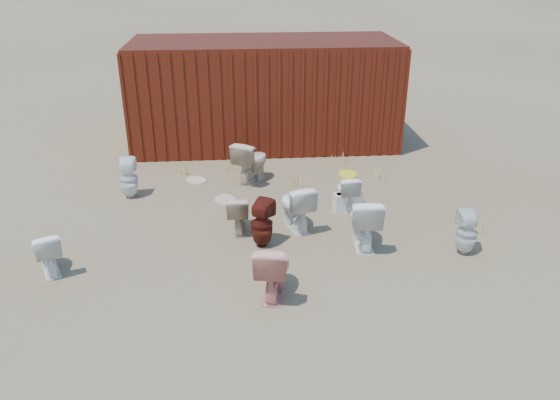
{
  "coord_description": "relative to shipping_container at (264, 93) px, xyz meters",
  "views": [
    {
      "loc": [
        -0.64,
        -7.42,
        4.27
      ],
      "look_at": [
        0.0,
        0.6,
        0.55
      ],
      "focal_mm": 35.0,
      "sensor_mm": 36.0,
      "label": 1
    }
  ],
  "objects": [
    {
      "name": "loose_tank",
      "position": [
        1.25,
        -3.97,
        -1.02
      ],
      "size": [
        0.53,
        0.29,
        0.35
      ],
      "primitive_type": "cube",
      "rotation": [
        0.0,
        0.0,
        0.19
      ],
      "color": "white",
      "rests_on": "ground"
    },
    {
      "name": "weed_clump_e",
      "position": [
        1.53,
        -1.72,
        -1.06
      ],
      "size": [
        0.34,
        0.34,
        0.27
      ],
      "primitive_type": "cone",
      "color": "#C9B950",
      "rests_on": "ground"
    },
    {
      "name": "toilet_back_yellowlid",
      "position": [
        1.25,
        -3.84,
        -0.88
      ],
      "size": [
        0.4,
        0.65,
        0.64
      ],
      "primitive_type": "imported",
      "rotation": [
        0.0,
        0.0,
        3.21
      ],
      "color": "white",
      "rests_on": "ground"
    },
    {
      "name": "toilet_front_a",
      "position": [
        -3.42,
        -5.62,
        -0.87
      ],
      "size": [
        0.61,
        0.74,
        0.66
      ],
      "primitive_type": "imported",
      "rotation": [
        0.0,
        0.0,
        3.58
      ],
      "color": "white",
      "rests_on": "ground"
    },
    {
      "name": "loose_lid_far",
      "position": [
        -1.52,
        -2.35,
        -1.19
      ],
      "size": [
        0.58,
        0.59,
        0.02
      ],
      "primitive_type": "ellipsoid",
      "rotation": [
        0.0,
        0.0,
        0.78
      ],
      "color": "beige",
      "rests_on": "ground"
    },
    {
      "name": "toilet_back_e",
      "position": [
        2.76,
        -5.58,
        -0.85
      ],
      "size": [
        0.34,
        0.35,
        0.7
      ],
      "primitive_type": "imported",
      "rotation": [
        0.0,
        0.0,
        3.05
      ],
      "color": "silver",
      "rests_on": "ground"
    },
    {
      "name": "yellow_lid",
      "position": [
        1.25,
        -3.84,
        -0.55
      ],
      "size": [
        0.32,
        0.41,
        0.02
      ],
      "primitive_type": "ellipsoid",
      "color": "gold",
      "rests_on": "toilet_back_yellowlid"
    },
    {
      "name": "toilet_front_maroon",
      "position": [
        -0.32,
        -5.1,
        -0.82
      ],
      "size": [
        0.48,
        0.48,
        0.77
      ],
      "primitive_type": "imported",
      "rotation": [
        0.0,
        0.0,
        2.61
      ],
      "color": "#54160E",
      "rests_on": "ground"
    },
    {
      "name": "toilet_back_beige_left",
      "position": [
        -0.68,
        -4.58,
        -0.87
      ],
      "size": [
        0.4,
        0.67,
        0.66
      ],
      "primitive_type": "imported",
      "rotation": [
        0.0,
        0.0,
        3.1
      ],
      "color": "#C7B091",
      "rests_on": "ground"
    },
    {
      "name": "toilet_front_e",
      "position": [
        1.26,
        -5.21,
        -0.77
      ],
      "size": [
        0.53,
        0.87,
        0.85
      ],
      "primitive_type": "imported",
      "rotation": [
        0.0,
        0.0,
        3.07
      ],
      "color": "white",
      "rests_on": "ground"
    },
    {
      "name": "weed_clump_a",
      "position": [
        -1.81,
        -1.92,
        -1.07
      ],
      "size": [
        0.36,
        0.36,
        0.26
      ],
      "primitive_type": "cone",
      "color": "#C9B950",
      "rests_on": "ground"
    },
    {
      "name": "weed_clump_d",
      "position": [
        -0.8,
        -1.91,
        -1.08
      ],
      "size": [
        0.3,
        0.3,
        0.24
      ],
      "primitive_type": "cone",
      "color": "#C9B950",
      "rests_on": "ground"
    },
    {
      "name": "toilet_back_a",
      "position": [
        -2.71,
        -3.05,
        -0.82
      ],
      "size": [
        0.37,
        0.38,
        0.76
      ],
      "primitive_type": "imported",
      "rotation": [
        0.0,
        0.0,
        3.23
      ],
      "color": "white",
      "rests_on": "ground"
    },
    {
      "name": "toilet_back_beige_right",
      "position": [
        -0.4,
        -2.48,
        -0.77
      ],
      "size": [
        0.86,
        0.97,
        0.86
      ],
      "primitive_type": "imported",
      "rotation": [
        0.0,
        0.0,
        2.57
      ],
      "color": "beige",
      "rests_on": "ground"
    },
    {
      "name": "toilet_front_c",
      "position": [
        0.26,
        -4.54,
        -0.8
      ],
      "size": [
        0.66,
        0.88,
        0.8
      ],
      "primitive_type": "imported",
      "rotation": [
        0.0,
        0.0,
        3.45
      ],
      "color": "white",
      "rests_on": "ground"
    },
    {
      "name": "shipping_container",
      "position": [
        0.0,
        0.0,
        0.0
      ],
      "size": [
        6.0,
        2.4,
        2.4
      ],
      "primitive_type": "cube",
      "color": "#450D0B",
      "rests_on": "ground"
    },
    {
      "name": "weed_clump_b",
      "position": [
        0.45,
        -2.84,
        -1.06
      ],
      "size": [
        0.32,
        0.32,
        0.29
      ],
      "primitive_type": "cone",
      "color": "#C9B950",
      "rests_on": "ground"
    },
    {
      "name": "toilet_front_pink",
      "position": [
        -0.24,
        -6.43,
        -0.79
      ],
      "size": [
        0.59,
        0.87,
        0.81
      ],
      "primitive_type": "imported",
      "rotation": [
        0.0,
        0.0,
        2.96
      ],
      "color": "#E99587",
      "rests_on": "ground"
    },
    {
      "name": "weed_clump_c",
      "position": [
        2.2,
        -2.54,
        -1.04
      ],
      "size": [
        0.36,
        0.36,
        0.31
      ],
      "primitive_type": "cone",
      "color": "#C9B950",
      "rests_on": "ground"
    },
    {
      "name": "ground",
      "position": [
        0.0,
        -5.2,
        -1.2
      ],
      "size": [
        100.0,
        100.0,
        0.0
      ],
      "primitive_type": "plane",
      "color": "brown",
      "rests_on": "ground"
    },
    {
      "name": "weed_clump_f",
      "position": [
        3.18,
        -4.9,
        -1.07
      ],
      "size": [
        0.28,
        0.28,
        0.27
      ],
      "primitive_type": "cone",
      "color": "#C9B950",
      "rests_on": "ground"
    },
    {
      "name": "loose_lid_near",
      "position": [
        -0.93,
        -3.35,
        -1.19
      ],
      "size": [
        0.45,
        0.54,
        0.02
      ],
      "primitive_type": "ellipsoid",
      "rotation": [
        0.0,
        0.0,
        0.14
      ],
      "color": "#C7AC90",
      "rests_on": "ground"
    }
  ]
}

